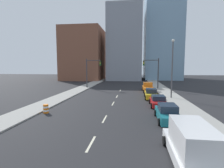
{
  "coord_description": "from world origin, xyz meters",
  "views": [
    {
      "loc": [
        2.74,
        -1.41,
        5.1
      ],
      "look_at": [
        -0.71,
        26.27,
        2.2
      ],
      "focal_mm": 28.0,
      "sensor_mm": 36.0,
      "label": 1
    }
  ],
  "objects_px": {
    "traffic_signal_right": "(154,70)",
    "sedan_red": "(158,101)",
    "box_truck_white": "(192,145)",
    "traffic_signal_left": "(90,70)",
    "sedan_teal": "(167,113)",
    "traffic_barrel": "(46,109)",
    "street_lamp": "(172,65)",
    "sedan_yellow": "(151,94)",
    "pickup_truck_orange": "(148,88)"
  },
  "relations": [
    {
      "from": "traffic_barrel",
      "to": "pickup_truck_orange",
      "type": "bearing_deg",
      "value": 54.61
    },
    {
      "from": "box_truck_white",
      "to": "sedan_red",
      "type": "xyz_separation_m",
      "value": [
        0.09,
        13.25,
        -0.37
      ]
    },
    {
      "from": "traffic_signal_right",
      "to": "pickup_truck_orange",
      "type": "xyz_separation_m",
      "value": [
        -1.57,
        -4.38,
        -3.52
      ]
    },
    {
      "from": "sedan_teal",
      "to": "pickup_truck_orange",
      "type": "distance_m",
      "value": 18.38
    },
    {
      "from": "box_truck_white",
      "to": "traffic_barrel",
      "type": "bearing_deg",
      "value": 146.6
    },
    {
      "from": "street_lamp",
      "to": "sedan_red",
      "type": "bearing_deg",
      "value": -116.08
    },
    {
      "from": "traffic_signal_right",
      "to": "sedan_teal",
      "type": "height_order",
      "value": "traffic_signal_right"
    },
    {
      "from": "sedan_teal",
      "to": "traffic_barrel",
      "type": "bearing_deg",
      "value": 175.41
    },
    {
      "from": "box_truck_white",
      "to": "sedan_red",
      "type": "height_order",
      "value": "box_truck_white"
    },
    {
      "from": "traffic_signal_left",
      "to": "traffic_barrel",
      "type": "height_order",
      "value": "traffic_signal_left"
    },
    {
      "from": "pickup_truck_orange",
      "to": "sedan_yellow",
      "type": "bearing_deg",
      "value": -92.59
    },
    {
      "from": "traffic_signal_left",
      "to": "sedan_red",
      "type": "height_order",
      "value": "traffic_signal_left"
    },
    {
      "from": "street_lamp",
      "to": "box_truck_white",
      "type": "distance_m",
      "value": 19.58
    },
    {
      "from": "box_truck_white",
      "to": "sedan_teal",
      "type": "distance_m",
      "value": 7.33
    },
    {
      "from": "sedan_yellow",
      "to": "pickup_truck_orange",
      "type": "xyz_separation_m",
      "value": [
        0.12,
        7.1,
        0.05
      ]
    },
    {
      "from": "traffic_signal_right",
      "to": "box_truck_white",
      "type": "distance_m",
      "value": 30.28
    },
    {
      "from": "traffic_signal_right",
      "to": "street_lamp",
      "type": "height_order",
      "value": "street_lamp"
    },
    {
      "from": "traffic_signal_left",
      "to": "pickup_truck_orange",
      "type": "distance_m",
      "value": 13.9
    },
    {
      "from": "traffic_signal_right",
      "to": "sedan_red",
      "type": "distance_m",
      "value": 17.26
    },
    {
      "from": "traffic_signal_right",
      "to": "sedan_yellow",
      "type": "bearing_deg",
      "value": -98.39
    },
    {
      "from": "traffic_barrel",
      "to": "box_truck_white",
      "type": "xyz_separation_m",
      "value": [
        12.46,
        -8.41,
        0.53
      ]
    },
    {
      "from": "traffic_signal_left",
      "to": "street_lamp",
      "type": "bearing_deg",
      "value": -35.38
    },
    {
      "from": "sedan_red",
      "to": "traffic_signal_right",
      "type": "bearing_deg",
      "value": 85.93
    },
    {
      "from": "traffic_signal_left",
      "to": "box_truck_white",
      "type": "distance_m",
      "value": 32.88
    },
    {
      "from": "street_lamp",
      "to": "sedan_teal",
      "type": "xyz_separation_m",
      "value": [
        -2.72,
        -11.58,
        -4.56
      ]
    },
    {
      "from": "traffic_barrel",
      "to": "sedan_red",
      "type": "bearing_deg",
      "value": 21.1
    },
    {
      "from": "traffic_signal_left",
      "to": "pickup_truck_orange",
      "type": "xyz_separation_m",
      "value": [
        12.71,
        -4.38,
        -3.52
      ]
    },
    {
      "from": "sedan_red",
      "to": "box_truck_white",
      "type": "bearing_deg",
      "value": -89.97
    },
    {
      "from": "sedan_red",
      "to": "sedan_yellow",
      "type": "bearing_deg",
      "value": 94.42
    },
    {
      "from": "sedan_yellow",
      "to": "pickup_truck_orange",
      "type": "relative_size",
      "value": 0.84
    },
    {
      "from": "sedan_yellow",
      "to": "pickup_truck_orange",
      "type": "height_order",
      "value": "pickup_truck_orange"
    },
    {
      "from": "traffic_barrel",
      "to": "street_lamp",
      "type": "distance_m",
      "value": 19.16
    },
    {
      "from": "traffic_signal_right",
      "to": "sedan_teal",
      "type": "xyz_separation_m",
      "value": [
        -1.27,
        -22.75,
        -3.57
      ]
    },
    {
      "from": "traffic_barrel",
      "to": "box_truck_white",
      "type": "bearing_deg",
      "value": -34.01
    },
    {
      "from": "sedan_yellow",
      "to": "pickup_truck_orange",
      "type": "bearing_deg",
      "value": 90.16
    },
    {
      "from": "box_truck_white",
      "to": "sedan_teal",
      "type": "bearing_deg",
      "value": 89.6
    },
    {
      "from": "traffic_signal_left",
      "to": "sedan_red",
      "type": "xyz_separation_m",
      "value": [
        12.97,
        -16.83,
        -3.64
      ]
    },
    {
      "from": "street_lamp",
      "to": "sedan_teal",
      "type": "bearing_deg",
      "value": -103.23
    },
    {
      "from": "box_truck_white",
      "to": "sedan_yellow",
      "type": "height_order",
      "value": "box_truck_white"
    },
    {
      "from": "box_truck_white",
      "to": "pickup_truck_orange",
      "type": "relative_size",
      "value": 1.05
    },
    {
      "from": "street_lamp",
      "to": "sedan_red",
      "type": "distance_m",
      "value": 7.81
    },
    {
      "from": "traffic_signal_left",
      "to": "sedan_yellow",
      "type": "relative_size",
      "value": 1.41
    },
    {
      "from": "box_truck_white",
      "to": "sedan_teal",
      "type": "height_order",
      "value": "box_truck_white"
    },
    {
      "from": "sedan_yellow",
      "to": "street_lamp",
      "type": "bearing_deg",
      "value": 6.49
    },
    {
      "from": "street_lamp",
      "to": "traffic_signal_left",
      "type": "bearing_deg",
      "value": 144.62
    },
    {
      "from": "traffic_signal_right",
      "to": "street_lamp",
      "type": "distance_m",
      "value": 11.31
    },
    {
      "from": "street_lamp",
      "to": "traffic_signal_right",
      "type": "bearing_deg",
      "value": 97.39
    },
    {
      "from": "traffic_signal_left",
      "to": "sedan_teal",
      "type": "bearing_deg",
      "value": -60.23
    },
    {
      "from": "traffic_signal_right",
      "to": "box_truck_white",
      "type": "bearing_deg",
      "value": -92.67
    },
    {
      "from": "traffic_barrel",
      "to": "sedan_yellow",
      "type": "relative_size",
      "value": 0.2
    }
  ]
}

